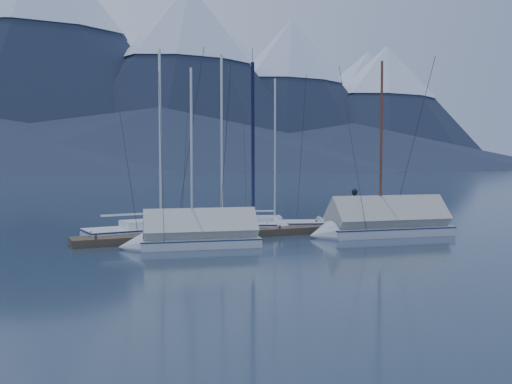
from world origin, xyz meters
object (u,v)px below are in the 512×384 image
at_px(sailboat_covered_far, 189,238).
at_px(sailboat_open_mid, 232,228).
at_px(sailboat_open_left, 171,231).
at_px(person, 355,206).
at_px(sailboat_covered_near, 377,226).
at_px(sailboat_open_right, 283,226).

bearing_deg(sailboat_covered_far, sailboat_open_mid, 48.74).
distance_m(sailboat_open_left, person, 10.17).
xyz_separation_m(sailboat_open_mid, sailboat_covered_near, (6.03, -4.66, 0.30)).
bearing_deg(sailboat_covered_near, sailboat_open_left, 153.75).
bearing_deg(sailboat_open_left, sailboat_open_mid, 0.31).
bearing_deg(sailboat_open_mid, sailboat_covered_far, -131.26).
relative_size(sailboat_open_right, sailboat_covered_far, 1.07).
xyz_separation_m(sailboat_covered_far, person, (10.34, 2.33, 0.88)).
distance_m(sailboat_open_left, sailboat_covered_near, 10.49).
bearing_deg(sailboat_open_right, sailboat_covered_near, -54.34).
bearing_deg(sailboat_open_left, sailboat_covered_near, -26.25).
bearing_deg(sailboat_open_right, sailboat_open_left, 177.04).
height_order(sailboat_covered_near, sailboat_covered_far, sailboat_covered_near).
bearing_deg(sailboat_open_left, person, -11.28).
bearing_deg(sailboat_covered_far, sailboat_open_right, 30.63).
relative_size(sailboat_covered_far, person, 4.48).
height_order(sailboat_open_left, sailboat_open_mid, sailboat_open_mid).
bearing_deg(sailboat_open_right, sailboat_open_mid, 173.30).
distance_m(sailboat_open_mid, sailboat_covered_near, 7.62).
height_order(sailboat_open_left, sailboat_covered_far, sailboat_open_left).
xyz_separation_m(sailboat_open_mid, sailboat_open_right, (2.93, -0.34, -0.02)).
distance_m(sailboat_open_right, sailboat_covered_near, 5.32).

